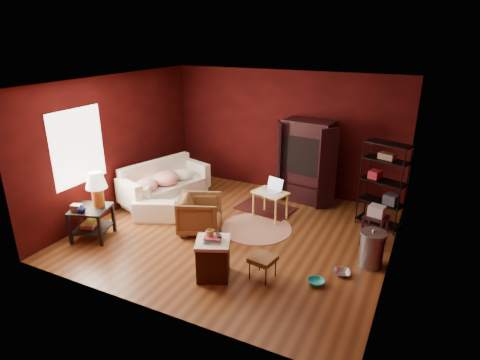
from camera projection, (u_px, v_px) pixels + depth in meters
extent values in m
cube|color=brown|center=(235.00, 233.00, 7.62)|extent=(5.50, 5.00, 0.02)
cube|color=white|center=(235.00, 82.00, 6.63)|extent=(5.50, 5.00, 0.02)
cube|color=#410A09|center=(284.00, 132.00, 9.24)|extent=(5.50, 0.02, 2.80)
cube|color=#410A09|center=(144.00, 218.00, 5.02)|extent=(5.50, 0.02, 2.80)
cube|color=#410A09|center=(116.00, 144.00, 8.27)|extent=(0.02, 5.00, 2.80)
cube|color=#410A09|center=(400.00, 188.00, 5.98)|extent=(0.02, 5.00, 2.80)
cube|color=white|center=(78.00, 147.00, 7.35)|extent=(0.02, 1.20, 1.40)
imported|color=white|center=(164.00, 185.00, 8.78)|extent=(1.49, 2.27, 0.86)
imported|color=black|center=(200.00, 213.00, 7.54)|extent=(0.94, 0.97, 0.78)
imported|color=silver|center=(343.00, 267.00, 6.26)|extent=(0.27, 0.13, 0.26)
imported|color=#29C0B9|center=(316.00, 277.00, 6.01)|extent=(0.27, 0.13, 0.26)
imported|color=#0D1545|center=(81.00, 209.00, 7.03)|extent=(0.20, 0.20, 0.15)
imported|color=#DABA6A|center=(210.00, 232.00, 6.02)|extent=(0.13, 0.11, 0.13)
cube|color=black|center=(90.00, 209.00, 7.24)|extent=(0.80, 0.80, 0.04)
cube|color=black|center=(93.00, 228.00, 7.38)|extent=(0.75, 0.75, 0.03)
cube|color=black|center=(70.00, 229.00, 7.11)|extent=(0.07, 0.07, 0.59)
cube|color=black|center=(100.00, 231.00, 7.04)|extent=(0.07, 0.07, 0.59)
cube|color=black|center=(85.00, 216.00, 7.63)|extent=(0.07, 0.07, 0.59)
cube|color=black|center=(113.00, 217.00, 7.57)|extent=(0.07, 0.07, 0.59)
cylinder|color=orange|center=(98.00, 197.00, 7.25)|extent=(0.27, 0.27, 0.36)
cone|color=#F2E5C6|center=(96.00, 180.00, 7.14)|extent=(0.48, 0.48, 0.29)
cube|color=#90864E|center=(77.00, 208.00, 7.08)|extent=(0.22, 0.18, 0.13)
cube|color=#D13D34|center=(90.00, 226.00, 7.37)|extent=(0.32, 0.35, 0.03)
cube|color=#3479D1|center=(90.00, 224.00, 7.35)|extent=(0.32, 0.35, 0.03)
cube|color=#EBDB4E|center=(90.00, 222.00, 7.34)|extent=(0.32, 0.35, 0.03)
cube|color=white|center=(166.00, 192.00, 8.84)|extent=(1.27, 1.97, 0.38)
cube|color=white|center=(156.00, 177.00, 8.97)|extent=(0.70, 1.79, 0.77)
cube|color=white|center=(129.00, 194.00, 8.15)|extent=(0.78, 0.39, 0.53)
cube|color=white|center=(197.00, 173.00, 9.39)|extent=(0.78, 0.39, 0.53)
ellipsoid|color=red|center=(146.00, 185.00, 8.35)|extent=(0.62, 0.62, 0.27)
ellipsoid|color=red|center=(166.00, 178.00, 8.70)|extent=(0.69, 0.69, 0.31)
ellipsoid|color=white|center=(184.00, 174.00, 9.04)|extent=(0.58, 0.58, 0.25)
cube|color=#462210|center=(213.00, 260.00, 6.17)|extent=(0.63, 0.63, 0.57)
cube|color=white|center=(213.00, 242.00, 6.06)|extent=(0.67, 0.67, 0.05)
cube|color=beige|center=(213.00, 240.00, 6.05)|extent=(0.34, 0.31, 0.02)
cube|color=#5189BD|center=(213.00, 239.00, 6.04)|extent=(0.33, 0.31, 0.02)
cube|color=#D95153|center=(213.00, 237.00, 6.03)|extent=(0.30, 0.27, 0.02)
cube|color=black|center=(218.00, 235.00, 6.05)|extent=(0.16, 0.16, 0.02)
cube|color=black|center=(263.00, 259.00, 6.11)|extent=(0.41, 0.41, 0.07)
cube|color=black|center=(263.00, 261.00, 6.13)|extent=(0.37, 0.37, 0.02)
cylinder|color=black|center=(250.00, 271.00, 6.14)|extent=(0.02, 0.02, 0.30)
cylinder|color=black|center=(266.00, 277.00, 5.99)|extent=(0.02, 0.02, 0.30)
cylinder|color=black|center=(260.00, 262.00, 6.37)|extent=(0.02, 0.02, 0.30)
cylinder|color=black|center=(275.00, 268.00, 6.21)|extent=(0.02, 0.02, 0.30)
cylinder|color=beige|center=(257.00, 228.00, 7.77)|extent=(1.65, 1.65, 0.01)
cube|color=#4E1714|center=(265.00, 208.00, 8.63)|extent=(1.27, 0.94, 0.01)
cube|color=#FFF574|center=(270.00, 193.00, 8.04)|extent=(0.76, 0.63, 0.03)
cylinder|color=#FFF574|center=(253.00, 204.00, 8.19)|extent=(0.05, 0.05, 0.55)
cylinder|color=#FFF574|center=(276.00, 212.00, 7.82)|extent=(0.05, 0.05, 0.55)
cylinder|color=#FFF574|center=(265.00, 199.00, 8.44)|extent=(0.05, 0.05, 0.55)
cylinder|color=#FFF574|center=(287.00, 206.00, 8.08)|extent=(0.05, 0.05, 0.55)
cube|color=white|center=(271.00, 191.00, 8.05)|extent=(0.41, 0.33, 0.02)
cube|color=silver|center=(275.00, 184.00, 8.09)|extent=(0.36, 0.17, 0.24)
cube|color=white|center=(262.00, 192.00, 8.04)|extent=(0.25, 0.35, 0.00)
cube|color=white|center=(274.00, 195.00, 7.87)|extent=(0.35, 0.40, 0.00)
cube|color=black|center=(307.00, 161.00, 8.78)|extent=(1.12, 0.71, 1.83)
cube|color=black|center=(306.00, 154.00, 8.63)|extent=(0.91, 0.54, 0.82)
cube|color=black|center=(278.00, 160.00, 8.86)|extent=(0.24, 0.41, 1.73)
cube|color=black|center=(327.00, 169.00, 8.27)|extent=(0.33, 0.35, 1.73)
cube|color=#2E3033|center=(306.00, 158.00, 8.71)|extent=(0.65, 0.55, 0.50)
cube|color=black|center=(302.00, 161.00, 8.51)|extent=(0.48, 0.07, 0.38)
cube|color=black|center=(305.00, 182.00, 8.91)|extent=(0.92, 0.59, 0.05)
cylinder|color=black|center=(360.00, 183.00, 7.72)|extent=(0.03, 0.03, 1.69)
cylinder|color=black|center=(400.00, 194.00, 7.21)|extent=(0.03, 0.03, 1.69)
cylinder|color=black|center=(368.00, 179.00, 7.95)|extent=(0.03, 0.03, 1.69)
cylinder|color=black|center=(407.00, 189.00, 7.43)|extent=(0.03, 0.03, 1.69)
cube|color=black|center=(378.00, 222.00, 7.84)|extent=(0.90, 0.60, 0.02)
cube|color=black|center=(381.00, 202.00, 7.69)|extent=(0.90, 0.60, 0.02)
cube|color=black|center=(384.00, 181.00, 7.54)|extent=(0.90, 0.60, 0.02)
cube|color=black|center=(387.00, 160.00, 7.40)|extent=(0.90, 0.60, 0.02)
cube|color=black|center=(389.00, 144.00, 7.29)|extent=(0.90, 0.60, 0.02)
cube|color=maroon|center=(375.00, 174.00, 7.63)|extent=(0.25, 0.28, 0.15)
cube|color=#30323C|center=(391.00, 199.00, 7.53)|extent=(0.30, 0.30, 0.19)
cube|color=brown|center=(387.00, 156.00, 7.37)|extent=(0.33, 0.27, 0.11)
cube|color=black|center=(376.00, 217.00, 7.01)|extent=(0.44, 0.44, 0.04)
cube|color=black|center=(362.00, 231.00, 7.08)|extent=(0.04, 0.04, 0.54)
cube|color=black|center=(380.00, 237.00, 6.90)|extent=(0.04, 0.04, 0.54)
cube|color=black|center=(369.00, 225.00, 7.32)|extent=(0.04, 0.04, 0.54)
cube|color=black|center=(386.00, 230.00, 7.13)|extent=(0.04, 0.04, 0.54)
cube|color=silver|center=(377.00, 211.00, 6.97)|extent=(0.30, 0.26, 0.19)
cylinder|color=#96969C|center=(371.00, 250.00, 6.45)|extent=(0.45, 0.45, 0.57)
cylinder|color=#96969C|center=(374.00, 233.00, 6.35)|extent=(0.49, 0.49, 0.04)
sphere|color=#96969C|center=(374.00, 231.00, 6.33)|extent=(0.07, 0.07, 0.06)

